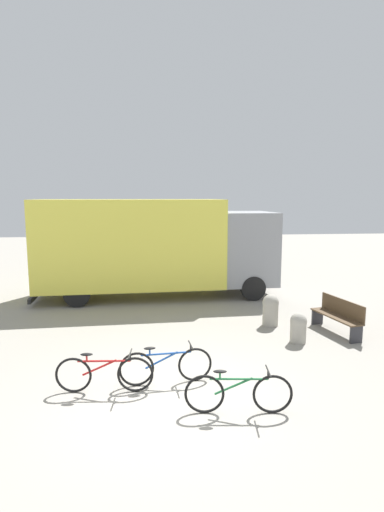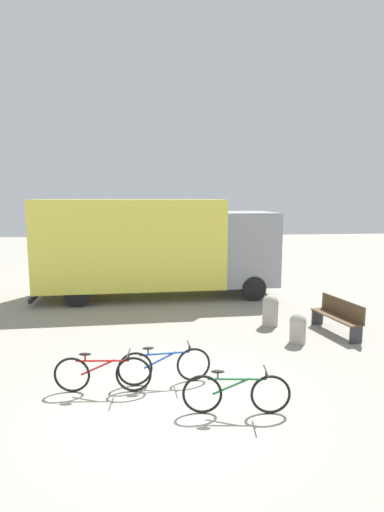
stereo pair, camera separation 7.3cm
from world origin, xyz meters
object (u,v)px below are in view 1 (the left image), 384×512
(delivery_truck, at_px, (154,244))
(bicycle_middle, at_px, (166,366))
(bicycle_far, at_px, (238,393))
(bollard_far_bench, at_px, (270,309))
(bicycle_near, at_px, (104,374))
(bollard_near_bench, at_px, (298,327))
(park_bench, at_px, (338,315))

(delivery_truck, xyz_separation_m, bicycle_middle, (0.09, -6.85, -1.49))
(bicycle_far, height_order, bollard_far_bench, bollard_far_bench)
(bicycle_near, distance_m, bollard_near_bench, 4.81)
(bicycle_middle, distance_m, bollard_near_bench, 3.72)
(bicycle_near, height_order, bollard_near_bench, bicycle_near)
(bicycle_near, height_order, bollard_far_bench, bollard_far_bench)
(bollard_near_bench, bearing_deg, bollard_far_bench, 101.58)
(bicycle_near, xyz_separation_m, bollard_far_bench, (4.09, 3.35, 0.11))
(bicycle_middle, bearing_deg, bollard_near_bench, 24.09)
(bicycle_far, xyz_separation_m, bollard_far_bench, (1.87, 4.31, 0.11))
(bollard_near_bench, bearing_deg, park_bench, 23.99)
(park_bench, height_order, bicycle_far, park_bench)
(bicycle_middle, bearing_deg, bicycle_far, -51.42)
(delivery_truck, bearing_deg, park_bench, -45.97)
(park_bench, distance_m, bicycle_near, 6.22)
(bicycle_far, bearing_deg, bicycle_middle, 139.75)
(bicycle_far, bearing_deg, bollard_far_bench, 72.87)
(bicycle_middle, xyz_separation_m, bollard_far_bench, (2.98, 3.13, 0.11))
(bicycle_near, distance_m, bicycle_far, 2.42)
(park_bench, height_order, bicycle_middle, park_bench)
(delivery_truck, distance_m, park_bench, 6.59)
(park_bench, bearing_deg, bicycle_far, 124.20)
(bicycle_middle, xyz_separation_m, bollard_near_bench, (3.25, 1.80, 0.04))
(delivery_truck, xyz_separation_m, bicycle_far, (1.21, -8.03, -1.49))
(bicycle_middle, bearing_deg, bollard_far_bench, 41.59)
(bollard_far_bench, bearing_deg, delivery_truck, 129.59)
(park_bench, distance_m, bicycle_middle, 5.12)
(bicycle_far, bearing_deg, delivery_truck, 104.87)
(bicycle_middle, relative_size, bollard_near_bench, 2.39)
(bicycle_far, relative_size, bollard_far_bench, 2.03)
(park_bench, bearing_deg, bicycle_near, 102.86)
(park_bench, relative_size, bicycle_middle, 0.96)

